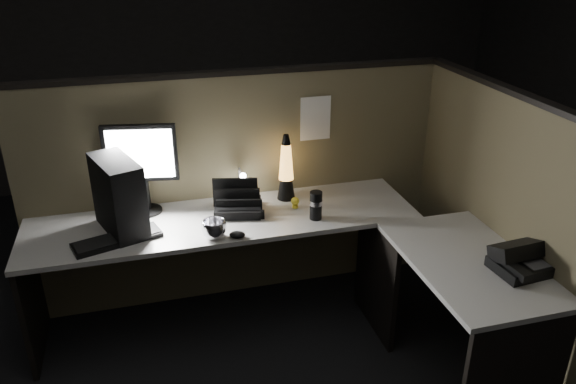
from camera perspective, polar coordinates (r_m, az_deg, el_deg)
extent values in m
plane|color=black|center=(3.31, -1.43, -18.37)|extent=(6.00, 6.00, 0.00)
plane|color=#282623|center=(5.46, -9.45, 14.82)|extent=(6.00, 0.00, 6.00)
cube|color=brown|center=(3.65, -5.06, 0.23)|extent=(2.66, 0.06, 1.50)
cube|color=brown|center=(3.44, 20.06, -2.91)|extent=(0.06, 1.66, 1.50)
cube|color=beige|center=(3.35, -6.52, -2.86)|extent=(2.30, 0.60, 0.03)
cube|color=beige|center=(3.07, 17.93, -6.81)|extent=(0.60, 1.00, 0.03)
cube|color=black|center=(3.59, -24.60, -10.00)|extent=(0.03, 0.55, 0.70)
cube|color=black|center=(2.98, 22.01, -17.38)|extent=(0.55, 0.03, 0.70)
cube|color=black|center=(3.51, 8.92, -8.60)|extent=(0.03, 0.55, 0.70)
cube|color=black|center=(3.24, -16.82, -0.36)|extent=(0.31, 0.44, 0.42)
cylinder|color=black|center=(3.50, -14.13, -1.84)|extent=(0.18, 0.18, 0.02)
cube|color=black|center=(3.47, -14.33, -0.09)|extent=(0.06, 0.05, 0.20)
cube|color=black|center=(3.37, -14.78, 3.85)|extent=(0.42, 0.11, 0.34)
cube|color=white|center=(3.35, -14.77, 3.73)|extent=(0.37, 0.07, 0.29)
cube|color=black|center=(3.21, -16.95, -4.66)|extent=(0.50, 0.29, 0.02)
ellipsoid|color=black|center=(3.12, -5.18, -4.34)|extent=(0.10, 0.09, 0.04)
cube|color=white|center=(3.61, -4.87, -0.18)|extent=(0.04, 0.05, 0.03)
cylinder|color=white|center=(3.57, -4.92, 1.21)|extent=(0.01, 0.01, 0.16)
cylinder|color=white|center=(3.49, -4.80, 2.10)|extent=(0.01, 0.11, 0.01)
sphere|color=white|center=(3.44, -4.60, 1.64)|extent=(0.04, 0.04, 0.04)
cube|color=black|center=(3.40, -5.09, -1.60)|extent=(0.32, 0.30, 0.05)
cube|color=black|center=(3.35, -4.99, -1.21)|extent=(0.27, 0.08, 0.10)
cube|color=black|center=(3.44, -5.39, 0.30)|extent=(0.27, 0.08, 0.19)
cone|color=black|center=(3.54, -0.19, 0.37)|extent=(0.11, 0.11, 0.13)
cone|color=#F9A741|center=(3.47, -0.19, 3.10)|extent=(0.09, 0.09, 0.23)
sphere|color=brown|center=(3.50, -0.19, 1.99)|extent=(0.05, 0.05, 0.05)
sphere|color=brown|center=(3.47, -0.19, 3.25)|extent=(0.03, 0.03, 0.03)
cone|color=black|center=(3.42, -0.20, 5.36)|extent=(0.06, 0.06, 0.06)
cylinder|color=black|center=(3.28, 2.85, -1.37)|extent=(0.08, 0.08, 0.17)
imported|color=silver|center=(3.12, -7.52, -3.79)|extent=(0.16, 0.16, 0.11)
sphere|color=yellow|center=(3.43, 0.72, -0.94)|extent=(0.05, 0.05, 0.05)
cube|color=white|center=(3.57, 2.81, 7.47)|extent=(0.20, 0.00, 0.28)
cube|color=black|center=(3.04, 22.50, -7.00)|extent=(0.27, 0.24, 0.06)
cube|color=black|center=(3.04, 22.22, -5.53)|extent=(0.27, 0.17, 0.12)
cube|color=black|center=(2.94, 22.02, -7.25)|extent=(0.07, 0.19, 0.04)
cube|color=#3F3F42|center=(3.03, 23.80, -6.62)|extent=(0.12, 0.12, 0.00)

